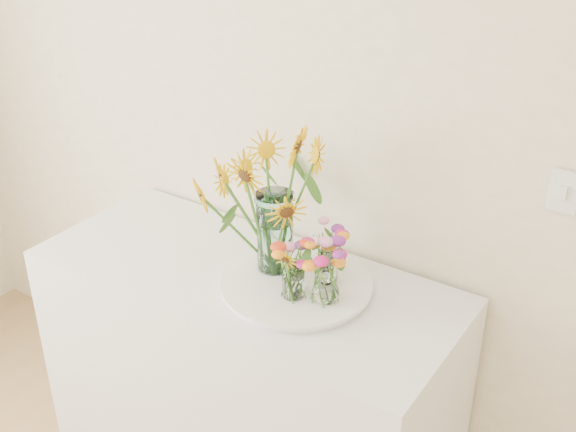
# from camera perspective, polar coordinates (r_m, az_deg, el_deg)

# --- Properties ---
(counter) EXTENTS (1.40, 0.60, 0.90)m
(counter) POSITION_cam_1_polar(r_m,az_deg,el_deg) (2.58, -3.22, -13.05)
(counter) COLOR white
(counter) RESTS_ON ground_plane
(tray) EXTENTS (0.44, 0.44, 0.02)m
(tray) POSITION_cam_1_polar(r_m,az_deg,el_deg) (2.23, 0.66, -5.59)
(tray) COLOR white
(tray) RESTS_ON counter
(mason_jar) EXTENTS (0.13, 0.13, 0.26)m
(mason_jar) POSITION_cam_1_polar(r_m,az_deg,el_deg) (2.22, -1.05, -1.27)
(mason_jar) COLOR #B4F2ED
(mason_jar) RESTS_ON tray
(sunflower_bouquet) EXTENTS (0.78, 0.78, 0.49)m
(sunflower_bouquet) POSITION_cam_1_polar(r_m,az_deg,el_deg) (2.17, -1.08, 1.28)
(sunflower_bouquet) COLOR #DAA404
(sunflower_bouquet) RESTS_ON tray
(small_vase_a) EXTENTS (0.08, 0.08, 0.11)m
(small_vase_a) POSITION_cam_1_polar(r_m,az_deg,el_deg) (2.13, 0.41, -5.13)
(small_vase_a) COLOR white
(small_vase_a) RESTS_ON tray
(wildflower_posy_a) EXTENTS (0.18, 0.18, 0.20)m
(wildflower_posy_a) POSITION_cam_1_polar(r_m,az_deg,el_deg) (2.10, 0.41, -4.11)
(wildflower_posy_a) COLOR orange
(wildflower_posy_a) RESTS_ON tray
(small_vase_b) EXTENTS (0.10, 0.10, 0.12)m
(small_vase_b) POSITION_cam_1_polar(r_m,az_deg,el_deg) (2.11, 3.01, -5.48)
(small_vase_b) COLOR white
(small_vase_b) RESTS_ON tray
(wildflower_posy_b) EXTENTS (0.19, 0.19, 0.21)m
(wildflower_posy_b) POSITION_cam_1_polar(r_m,az_deg,el_deg) (2.08, 3.04, -4.45)
(wildflower_posy_b) COLOR orange
(wildflower_posy_b) RESTS_ON tray
(small_vase_c) EXTENTS (0.07, 0.07, 0.10)m
(small_vase_c) POSITION_cam_1_polar(r_m,az_deg,el_deg) (2.21, 3.20, -3.95)
(small_vase_c) COLOR white
(small_vase_c) RESTS_ON tray
(wildflower_posy_c) EXTENTS (0.20, 0.20, 0.19)m
(wildflower_posy_c) POSITION_cam_1_polar(r_m,az_deg,el_deg) (2.19, 3.23, -2.95)
(wildflower_posy_c) COLOR orange
(wildflower_posy_c) RESTS_ON tray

